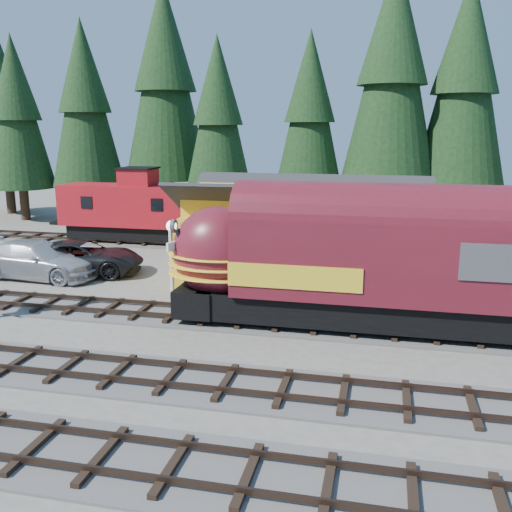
% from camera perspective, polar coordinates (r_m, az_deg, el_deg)
% --- Properties ---
extents(ground, '(120.00, 120.00, 0.00)m').
position_cam_1_polar(ground, '(19.65, 0.27, -10.60)').
color(ground, '#6B665B').
rests_on(ground, ground).
extents(track_spur, '(32.00, 3.20, 0.33)m').
position_cam_1_polar(track_spur, '(39.00, -8.36, 1.22)').
color(track_spur, '#4C4947').
rests_on(track_spur, ground).
extents(depot, '(12.80, 7.00, 5.30)m').
position_cam_1_polar(depot, '(28.79, 4.82, 3.08)').
color(depot, gold).
rests_on(depot, ground).
extents(conifer_backdrop, '(79.82, 22.13, 17.25)m').
position_cam_1_polar(conifer_backdrop, '(43.13, 17.35, 15.45)').
color(conifer_backdrop, black).
rests_on(conifer_backdrop, ground).
extents(locomotive, '(16.10, 3.20, 4.38)m').
position_cam_1_polar(locomotive, '(22.25, 10.41, -1.05)').
color(locomotive, black).
rests_on(locomotive, ground).
extents(caboose, '(9.09, 2.64, 4.73)m').
position_cam_1_polar(caboose, '(39.84, -12.69, 4.67)').
color(caboose, black).
rests_on(caboose, ground).
extents(pickup_truck_a, '(7.01, 4.25, 1.82)m').
position_cam_1_polar(pickup_truck_a, '(32.09, -17.04, -0.17)').
color(pickup_truck_a, black).
rests_on(pickup_truck_a, ground).
extents(pickup_truck_b, '(6.87, 3.08, 1.96)m').
position_cam_1_polar(pickup_truck_b, '(32.07, -21.05, -0.35)').
color(pickup_truck_b, '#B3B5BB').
rests_on(pickup_truck_b, ground).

